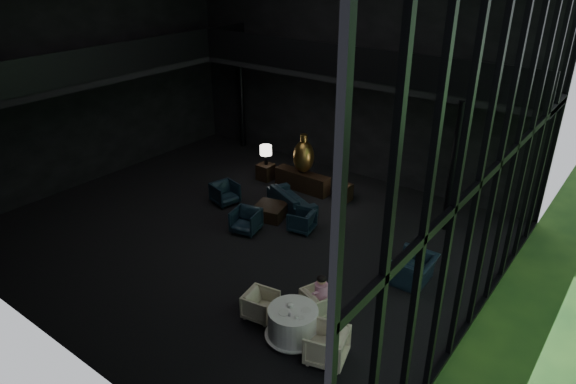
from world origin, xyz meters
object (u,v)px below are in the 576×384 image
Objects in this scene: lounge_armchair_west at (225,192)px; side_table_right at (343,193)px; table_lamp_right at (340,172)px; side_table_left at (266,172)px; sofa at (292,196)px; child at (321,288)px; bronze_urn at (304,156)px; dining_chair_east at (327,343)px; console at (302,181)px; window_armchair at (414,264)px; coffee_table at (270,211)px; table_lamp_left at (266,151)px; dining_chair_west at (261,305)px; dining_table at (293,325)px; dining_chair_north at (320,301)px; lounge_armchair_east at (302,220)px; lounge_armchair_south at (246,219)px.

side_table_right is at bearing -35.59° from lounge_armchair_west.
side_table_right is at bearing 90.00° from table_lamp_right.
lounge_armchair_west is (0.17, -2.34, 0.13)m from side_table_left.
sofa is 5.58m from child.
bronze_urn is 8.42m from dining_chair_east.
window_armchair is (5.51, -2.78, 0.18)m from console.
bronze_urn reaches higher than coffee_table.
dining_chair_west is at bearing -51.56° from table_lamp_left.
console is 1.52× the size of bronze_urn.
sofa is at bearing -46.19° from lounge_armchair_west.
dining_chair_east is (5.27, -6.52, -0.81)m from bronze_urn.
child is (3.99, -3.05, 0.56)m from coffee_table.
coffee_table is at bearing -119.03° from table_lamp_right.
dining_chair_north is at bearing 90.17° from dining_table.
table_lamp_right is 7.37m from dining_chair_east.
lounge_armchair_east is 1.08× the size of child.
coffee_table is at bearing -146.53° from dining_chair_east.
lounge_armchair_east is at bearing 123.44° from dining_table.
table_lamp_right reaches higher than dining_chair_north.
lounge_armchair_south is (-1.22, -3.58, 0.12)m from side_table_right.
lounge_armchair_east is 5.43m from dining_chair_east.
dining_chair_east is (5.27, -6.46, 0.11)m from console.
table_lamp_right is 5.90m from dining_chair_north.
dining_table is at bearing -20.63° from window_armchair.
lounge_armchair_west is 0.67× the size of dining_table.
dining_chair_west is 1.46m from child.
console is 1.60m from side_table_left.
bronze_urn reaches higher than dining_chair_east.
bronze_urn is at bearing 18.13° from dining_chair_west.
console is at bearing 99.59° from coffee_table.
lounge_armchair_south reaches higher than console.
coffee_table is 1.41× the size of dining_chair_north.
console is 3.60× the size of side_table_right.
lounge_armchair_west is at bearing -142.41° from table_lamp_right.
child is (5.97, -5.28, -0.34)m from table_lamp_left.
sofa is at bearing -143.49° from lounge_armchair_east.
dining_table is at bearing -56.04° from bronze_urn.
console is 1.78m from table_lamp_right.
side_table_right is at bearing -103.12° from sofa.
child reaches higher than lounge_armchair_south.
dining_chair_north is 0.45m from child.
sofa is at bearing 73.14° from lounge_armchair_south.
table_lamp_right is at bearing -5.67° from bronze_urn.
dining_table is at bearing -49.55° from lounge_armchair_south.
side_table_right is 3.98m from lounge_armchair_west.
bronze_urn is at bearing 123.96° from dining_table.
table_lamp_left reaches higher than dining_chair_north.
side_table_left is 0.50× the size of window_armchair.
side_table_left reaches higher than side_table_right.
side_table_left is 0.70× the size of lounge_armchair_west.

